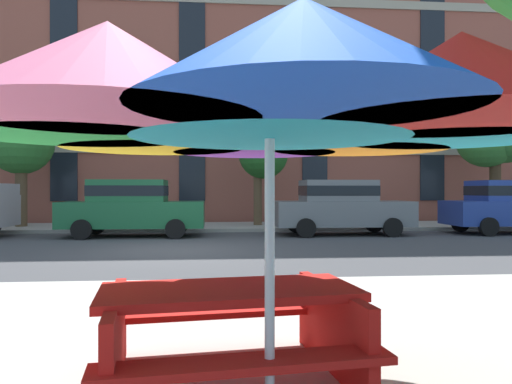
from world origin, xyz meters
The scene contains 11 objects.
ground_plane centered at (0.00, 0.00, 0.00)m, with size 120.00×120.00×0.00m, color #424244.
sidewalk_far centered at (0.00, 6.80, 0.06)m, with size 56.00×3.60×0.12m, color #9E998E.
apartment_building centered at (0.00, 14.99, 9.60)m, with size 47.57×12.08×19.20m.
sedan_green centered at (-1.64, 3.70, 0.95)m, with size 4.40×1.98×1.78m.
sedan_gray centered at (5.03, 3.70, 0.95)m, with size 4.40×1.98×1.78m.
sedan_blue centered at (10.88, 3.70, 0.95)m, with size 4.40×1.98×1.78m.
street_tree_left centered at (-6.13, 6.77, 3.26)m, with size 2.42×2.42×4.47m.
street_tree_middle centered at (2.67, 6.64, 3.00)m, with size 2.10×2.04×4.09m.
street_tree_right centered at (12.20, 6.52, 3.61)m, with size 2.96×2.72×4.91m.
patio_umbrella centered at (1.24, -9.00, 1.97)m, with size 3.50×3.50×2.25m.
picnic_table centered at (1.02, -8.40, 0.49)m, with size 1.98×1.73×0.77m.
Camera 1 is at (0.91, -11.86, 1.46)m, focal length 34.21 mm.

